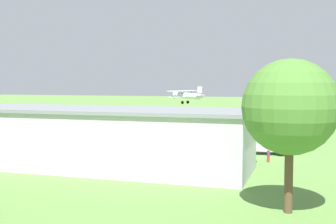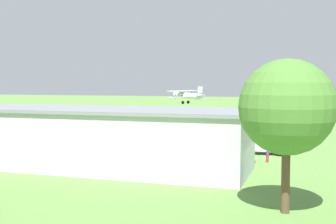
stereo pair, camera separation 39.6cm
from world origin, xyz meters
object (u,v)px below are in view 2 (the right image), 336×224
hangar (100,138)px  biplane (187,95)px  truck_delivery_white (262,141)px  person_at_fence_line (220,144)px  car_green (38,140)px  person_walking_on_apron (267,156)px  person_near_hangar_door (87,139)px  person_by_parked_cars (92,138)px  tree_near_perimeter_road (287,107)px  person_watching_takeoff (67,140)px

hangar → biplane: bearing=-86.8°
truck_delivery_white → person_at_fence_line: 6.20m
hangar → car_green: (17.07, -13.09, -2.50)m
person_walking_on_apron → person_near_hangar_door: bearing=-12.5°
person_by_parked_cars → person_walking_on_apron: 28.64m
hangar → person_walking_on_apron: size_ratio=21.35×
hangar → truck_delivery_white: hangar is taller
truck_delivery_white → car_green: bearing=3.0°
person_walking_on_apron → car_green: bearing=-6.7°
car_green → person_at_fence_line: 27.31m
truck_delivery_white → person_at_fence_line: size_ratio=4.29×
hangar → tree_near_perimeter_road: tree_near_perimeter_road is taller
hangar → person_by_parked_cars: 20.28m
biplane → person_walking_on_apron: biplane is taller
person_by_parked_cars → car_green: bearing=31.9°
truck_delivery_white → person_walking_on_apron: size_ratio=4.61×
truck_delivery_white → person_walking_on_apron: 5.99m
person_by_parked_cars → person_watching_takeoff: size_ratio=0.97×
person_near_hangar_door → person_walking_on_apron: person_near_hangar_door is taller
truck_delivery_white → tree_near_perimeter_road: bearing=99.5°
person_walking_on_apron → biplane: bearing=-60.7°
biplane → person_walking_on_apron: (-19.64, 35.00, -5.96)m
person_near_hangar_door → person_walking_on_apron: size_ratio=1.15×
person_by_parked_cars → tree_near_perimeter_road: 42.20m
hangar → biplane: 44.28m
person_at_fence_line → person_walking_on_apron: (-7.13, 7.50, -0.06)m
biplane → person_by_parked_cars: (7.79, 26.76, -5.86)m
truck_delivery_white → tree_near_perimeter_road: 26.88m
person_watching_takeoff → truck_delivery_white: bearing=-176.7°
person_near_hangar_door → person_watching_takeoff: bearing=40.1°
hangar → person_by_parked_cars: hangar is taller
hangar → person_at_fence_line: hangar is taller
hangar → person_by_parked_cars: bearing=-59.3°
person_near_hangar_door → person_at_fence_line: person_near_hangar_door is taller
person_at_fence_line → person_watching_takeoff: (22.16, 3.34, 0.06)m
tree_near_perimeter_road → truck_delivery_white: bearing=-80.5°
biplane → person_at_fence_line: (-12.51, 27.50, -5.90)m
person_by_parked_cars → person_watching_takeoff: (1.86, 4.08, 0.03)m
truck_delivery_white → person_near_hangar_door: truck_delivery_white is taller
hangar → person_by_parked_cars: (10.28, -17.31, -2.44)m
car_green → person_at_fence_line: bearing=-172.7°
person_near_hangar_door → person_walking_on_apron: 27.74m
hangar → tree_near_perimeter_road: 23.45m
car_green → person_near_hangar_door: bearing=-164.3°
person_near_hangar_door → person_by_parked_cars: (0.35, -2.22, -0.03)m
car_green → person_walking_on_apron: person_walking_on_apron is taller
person_at_fence_line → biplane: bearing=-65.5°
truck_delivery_white → person_watching_takeoff: size_ratio=4.01×
person_near_hangar_door → tree_near_perimeter_road: (-30.18, 26.12, 6.72)m
hangar → truck_delivery_white: 21.82m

